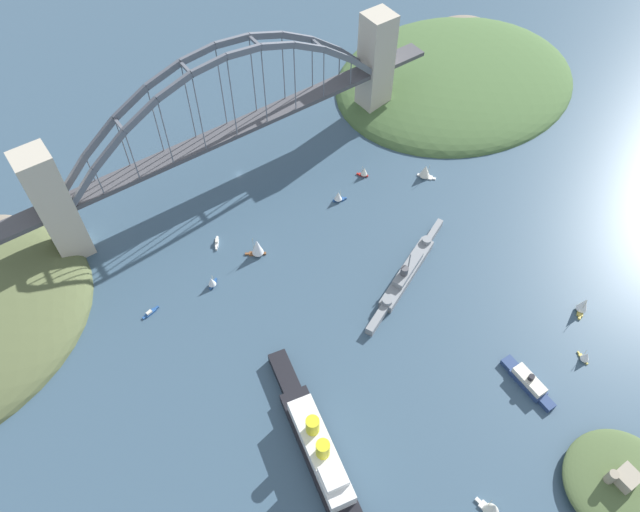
{
  "coord_description": "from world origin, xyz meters",
  "views": [
    {
      "loc": [
        102.85,
        224.92,
        238.52
      ],
      "look_at": [
        0.0,
        78.91,
        8.0
      ],
      "focal_mm": 33.97,
      "sensor_mm": 36.0,
      "label": 1
    }
  ],
  "objects": [
    {
      "name": "ocean_liner",
      "position": [
        54.78,
        156.78,
        5.81
      ],
      "size": [
        27.43,
        97.41,
        20.74
      ],
      "color": "black",
      "rests_on": "ground"
    },
    {
      "name": "small_boat_8",
      "position": [
        -84.37,
        170.04,
        4.79
      ],
      "size": [
        8.35,
        7.04,
        10.41
      ],
      "color": "gold",
      "rests_on": "ground"
    },
    {
      "name": "small_boat_9",
      "position": [
        80.38,
        56.04,
        0.66
      ],
      "size": [
        9.07,
        3.18,
        1.87
      ],
      "color": "#234C8C",
      "rests_on": "ground"
    },
    {
      "name": "harbor_ferry_steamer",
      "position": [
        -35.97,
        181.75,
        2.4
      ],
      "size": [
        7.09,
        28.29,
        7.88
      ],
      "color": "navy",
      "rests_on": "ground"
    },
    {
      "name": "small_boat_6",
      "position": [
        14.39,
        210.18,
        4.78
      ],
      "size": [
        6.8,
        11.04,
        10.35
      ],
      "color": "silver",
      "rests_on": "ground"
    },
    {
      "name": "small_boat_5",
      "position": [
        -55.97,
        41.61,
        3.3
      ],
      "size": [
        5.4,
        6.07,
        7.04
      ],
      "color": "#B2231E",
      "rests_on": "ground"
    },
    {
      "name": "seaplane_taxiing_near_bridge",
      "position": [
        -22.44,
        -32.19,
        2.08
      ],
      "size": [
        8.42,
        9.55,
        4.85
      ],
      "color": "#B7B7B2",
      "rests_on": "ground"
    },
    {
      "name": "small_boat_3",
      "position": [
        49.01,
        58.92,
        3.35
      ],
      "size": [
        6.27,
        5.36,
        7.09
      ],
      "color": "#234C8C",
      "rests_on": "ground"
    },
    {
      "name": "fort_island_mid_harbor",
      "position": [
        -32.53,
        231.41,
        3.54
      ],
      "size": [
        44.07,
        42.29,
        13.06
      ],
      "color": "#4C6038",
      "rests_on": "ground"
    },
    {
      "name": "small_boat_7",
      "position": [
        34.6,
        37.32,
        0.91
      ],
      "size": [
        5.45,
        7.67,
        2.53
      ],
      "color": "silver",
      "rests_on": "ground"
    },
    {
      "name": "naval_cruiser",
      "position": [
        -30.26,
        108.45,
        3.1
      ],
      "size": [
        72.18,
        33.75,
        17.39
      ],
      "color": "gray",
      "rests_on": "ground"
    },
    {
      "name": "harbor_arch_bridge",
      "position": [
        0.0,
        0.0,
        33.69
      ],
      "size": [
        252.57,
        15.27,
        79.36
      ],
      "color": "#BCB29E",
      "rests_on": "ground"
    },
    {
      "name": "small_boat_1",
      "position": [
        21.07,
        54.98,
        5.72
      ],
      "size": [
        9.84,
        8.01,
        12.34
      ],
      "color": "brown",
      "rests_on": "ground"
    },
    {
      "name": "small_boat_2",
      "position": [
        -83.15,
        61.6,
        4.27
      ],
      "size": [
        8.27,
        9.73,
        9.31
      ],
      "color": "silver",
      "rests_on": "ground"
    },
    {
      "name": "headland_west_shore",
      "position": [
        -158.76,
        5.12,
        0.0
      ],
      "size": [
        163.08,
        135.62,
        25.69
      ],
      "color": "#476638",
      "rests_on": "ground"
    },
    {
      "name": "ground_plane",
      "position": [
        0.0,
        0.0,
        0.0
      ],
      "size": [
        1400.0,
        1400.0,
        0.0
      ],
      "primitive_type": "plane",
      "color": "#385166"
    },
    {
      "name": "small_boat_4",
      "position": [
        -65.21,
        188.01,
        3.12
      ],
      "size": [
        4.49,
        6.91,
        6.62
      ],
      "color": "gold",
      "rests_on": "ground"
    },
    {
      "name": "small_boat_0",
      "position": [
        -33.37,
        48.54,
        3.3
      ],
      "size": [
        7.55,
        5.29,
        7.09
      ],
      "color": "#234C8C",
      "rests_on": "ground"
    }
  ]
}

